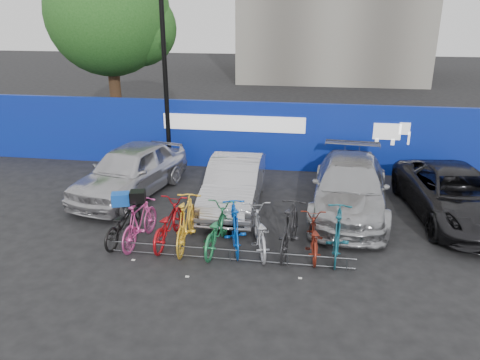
% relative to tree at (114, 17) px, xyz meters
% --- Properties ---
extents(ground, '(100.00, 100.00, 0.00)m').
position_rel_tree_xyz_m(ground, '(6.77, -10.06, -5.07)').
color(ground, black).
rests_on(ground, ground).
extents(hoarding, '(22.00, 0.18, 2.40)m').
position_rel_tree_xyz_m(hoarding, '(6.78, -4.06, -3.86)').
color(hoarding, navy).
rests_on(hoarding, ground).
extents(tree, '(5.40, 5.20, 7.80)m').
position_rel_tree_xyz_m(tree, '(0.00, 0.00, 0.00)').
color(tree, '#382314').
rests_on(tree, ground).
extents(lamppost, '(0.25, 0.50, 6.11)m').
position_rel_tree_xyz_m(lamppost, '(3.57, -4.66, -1.80)').
color(lamppost, black).
rests_on(lamppost, ground).
extents(bike_rack, '(5.60, 0.03, 0.30)m').
position_rel_tree_xyz_m(bike_rack, '(6.77, -10.66, -4.91)').
color(bike_rack, '#595B60').
rests_on(bike_rack, ground).
extents(car_0, '(2.83, 4.87, 1.56)m').
position_rel_tree_xyz_m(car_0, '(3.09, -7.12, -4.29)').
color(car_0, '#BBBABF').
rests_on(car_0, ground).
extents(car_1, '(1.52, 4.20, 1.38)m').
position_rel_tree_xyz_m(car_1, '(6.36, -7.50, -4.38)').
color(car_1, '#A5A5AA').
rests_on(car_1, ground).
extents(car_2, '(2.45, 5.17, 1.46)m').
position_rel_tree_xyz_m(car_2, '(9.61, -7.39, -4.34)').
color(car_2, '#A7A9AC').
rests_on(car_2, ground).
extents(car_3, '(2.84, 5.16, 1.37)m').
position_rel_tree_xyz_m(car_3, '(12.41, -7.46, -4.38)').
color(car_3, black).
rests_on(car_3, ground).
extents(bike_0, '(0.82, 1.86, 0.95)m').
position_rel_tree_xyz_m(bike_0, '(4.00, -10.03, -4.59)').
color(bike_0, black).
rests_on(bike_0, ground).
extents(bike_1, '(0.72, 1.88, 1.10)m').
position_rel_tree_xyz_m(bike_1, '(4.46, -10.11, -4.52)').
color(bike_1, '#CD418F').
rests_on(bike_1, ground).
extents(bike_2, '(0.78, 1.96, 1.01)m').
position_rel_tree_xyz_m(bike_2, '(5.12, -9.98, -4.56)').
color(bike_2, '#AD0E15').
rests_on(bike_2, ground).
extents(bike_3, '(0.67, 2.07, 1.23)m').
position_rel_tree_xyz_m(bike_3, '(5.61, -10.07, -4.45)').
color(bike_3, yellow).
rests_on(bike_3, ground).
extents(bike_4, '(0.83, 2.00, 1.02)m').
position_rel_tree_xyz_m(bike_4, '(6.35, -10.08, -4.56)').
color(bike_4, '#227C46').
rests_on(bike_4, ground).
extents(bike_5, '(0.96, 1.94, 1.12)m').
position_rel_tree_xyz_m(bike_5, '(6.78, -10.01, -4.51)').
color(bike_5, '#0B4ABC').
rests_on(bike_5, ground).
extents(bike_6, '(1.10, 2.02, 1.01)m').
position_rel_tree_xyz_m(bike_6, '(7.36, -10.02, -4.57)').
color(bike_6, '#AAABB2').
rests_on(bike_6, ground).
extents(bike_7, '(0.84, 2.05, 1.19)m').
position_rel_tree_xyz_m(bike_7, '(8.07, -10.00, -4.47)').
color(bike_7, black).
rests_on(bike_7, ground).
extents(bike_8, '(0.68, 1.73, 0.90)m').
position_rel_tree_xyz_m(bike_8, '(8.62, -10.04, -4.62)').
color(bike_8, maroon).
rests_on(bike_8, ground).
extents(bike_9, '(0.72, 1.99, 1.17)m').
position_rel_tree_xyz_m(bike_9, '(9.17, -10.03, -4.48)').
color(bike_9, '#145466').
rests_on(bike_9, ground).
extents(cargo_crate, '(0.49, 0.43, 0.30)m').
position_rel_tree_xyz_m(cargo_crate, '(4.00, -10.03, -3.97)').
color(cargo_crate, '#1247AC').
rests_on(cargo_crate, bike_0).
extents(cargo_topcase, '(0.41, 0.38, 0.26)m').
position_rel_tree_xyz_m(cargo_topcase, '(4.46, -10.11, -3.84)').
color(cargo_topcase, black).
rests_on(cargo_topcase, bike_1).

